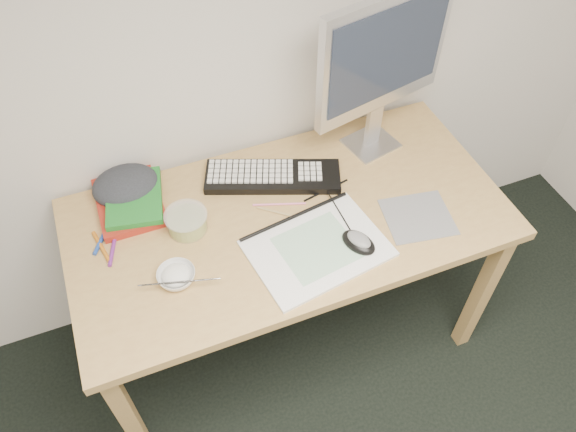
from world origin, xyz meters
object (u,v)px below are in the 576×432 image
(sketchpad, at_px, (317,248))
(keyboard, at_px, (273,177))
(monitor, at_px, (383,58))
(rice_bowl, at_px, (177,276))
(desk, at_px, (289,232))

(sketchpad, height_order, keyboard, keyboard)
(monitor, relative_size, rice_bowl, 5.11)
(desk, relative_size, sketchpad, 3.47)
(sketchpad, relative_size, monitor, 0.71)
(desk, xyz_separation_m, keyboard, (0.01, 0.17, 0.10))
(keyboard, relative_size, monitor, 0.79)
(keyboard, bearing_deg, monitor, 26.68)
(sketchpad, height_order, rice_bowl, rice_bowl)
(monitor, bearing_deg, desk, -165.18)
(desk, bearing_deg, keyboard, 86.69)
(keyboard, xyz_separation_m, rice_bowl, (-0.40, -0.28, 0.00))
(keyboard, distance_m, rice_bowl, 0.49)
(keyboard, bearing_deg, rice_bowl, -123.98)
(desk, distance_m, monitor, 0.63)
(keyboard, relative_size, rice_bowl, 4.04)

